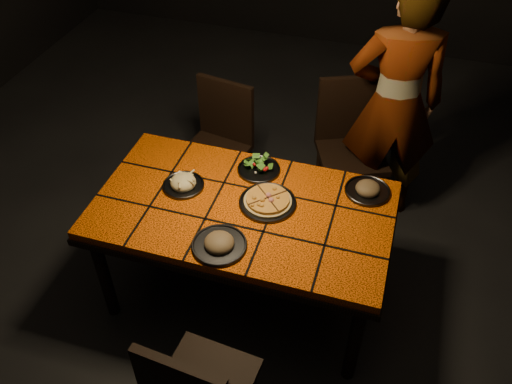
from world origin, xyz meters
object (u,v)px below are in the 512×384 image
(dining_table, at_px, (243,216))
(chair_far_right, at_px, (350,138))
(plate_pizza, at_px, (268,201))
(chair_far_left, at_px, (220,137))
(plate_pasta, at_px, (183,184))
(diner, at_px, (394,105))

(dining_table, bearing_deg, chair_far_right, 67.94)
(chair_far_right, distance_m, plate_pizza, 1.06)
(chair_far_left, bearing_deg, plate_pasta, -74.61)
(dining_table, bearing_deg, chair_far_left, 118.13)
(plate_pasta, bearing_deg, diner, 43.90)
(dining_table, relative_size, plate_pasta, 6.93)
(diner, relative_size, plate_pasta, 7.40)
(plate_pizza, xyz_separation_m, plate_pasta, (-0.49, -0.00, 0.00))
(dining_table, height_order, chair_far_left, chair_far_left)
(chair_far_right, relative_size, diner, 0.56)
(diner, xyz_separation_m, plate_pizza, (-0.55, -1.00, -0.10))
(chair_far_left, relative_size, plate_pizza, 2.49)
(chair_far_right, distance_m, plate_pasta, 1.29)
(chair_far_left, height_order, chair_far_right, chair_far_right)
(diner, height_order, plate_pizza, diner)
(chair_far_left, xyz_separation_m, chair_far_right, (0.87, 0.22, 0.03))
(chair_far_left, distance_m, diner, 1.19)
(chair_far_right, bearing_deg, plate_pasta, -151.63)
(diner, bearing_deg, chair_far_right, -13.36)
(chair_far_left, bearing_deg, plate_pizza, -43.92)
(chair_far_right, xyz_separation_m, plate_pasta, (-0.79, -0.99, 0.22))
(chair_far_right, bearing_deg, dining_table, -135.12)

